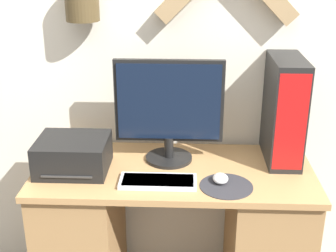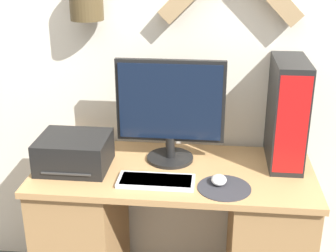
% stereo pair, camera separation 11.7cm
% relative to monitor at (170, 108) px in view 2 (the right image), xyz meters
% --- Properties ---
extents(wall_back, '(6.40, 0.21, 2.70)m').
position_rel_monitor_xyz_m(wall_back, '(0.03, 0.24, 0.30)').
color(wall_back, silver).
rests_on(wall_back, ground_plane).
extents(desk, '(1.31, 0.58, 0.79)m').
position_rel_monitor_xyz_m(desk, '(0.03, -0.10, -0.65)').
color(desk, tan).
rests_on(desk, ground_plane).
extents(monitor, '(0.51, 0.23, 0.50)m').
position_rel_monitor_xyz_m(monitor, '(0.00, 0.00, 0.00)').
color(monitor, black).
rests_on(monitor, desk).
extents(keyboard, '(0.34, 0.14, 0.02)m').
position_rel_monitor_xyz_m(keyboard, '(-0.04, -0.25, -0.26)').
color(keyboard, silver).
rests_on(keyboard, desk).
extents(mousepad, '(0.23, 0.23, 0.00)m').
position_rel_monitor_xyz_m(mousepad, '(0.26, -0.26, -0.27)').
color(mousepad, '#2D2D33').
rests_on(mousepad, desk).
extents(mouse, '(0.07, 0.09, 0.04)m').
position_rel_monitor_xyz_m(mouse, '(0.24, -0.23, -0.25)').
color(mouse, silver).
rests_on(mouse, mousepad).
extents(computer_tower, '(0.15, 0.35, 0.50)m').
position_rel_monitor_xyz_m(computer_tower, '(0.54, 0.04, -0.02)').
color(computer_tower, black).
rests_on(computer_tower, desk).
extents(printer, '(0.32, 0.28, 0.15)m').
position_rel_monitor_xyz_m(printer, '(-0.44, -0.13, -0.19)').
color(printer, black).
rests_on(printer, desk).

